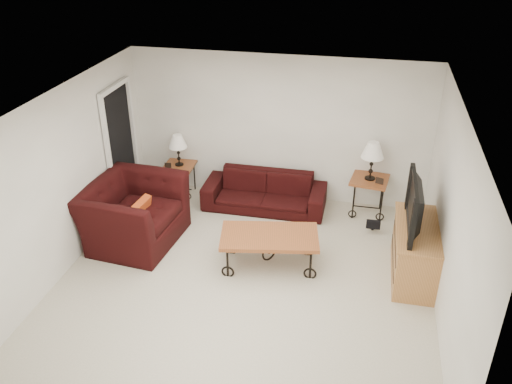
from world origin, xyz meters
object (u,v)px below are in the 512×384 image
sofa (264,192)px  backpack (374,219)px  television (421,206)px  coffee_table (269,250)px  side_table_right (368,196)px  armchair (133,213)px  tv_stand (415,252)px  side_table_left (180,179)px  lamp_right (372,161)px  lamp_left (178,150)px

sofa → backpack: 1.86m
television → coffee_table: bearing=-84.6°
sofa → side_table_right: 1.71m
side_table_right → coffee_table: bearing=-126.1°
armchair → sofa: bearing=-45.6°
coffee_table → tv_stand: bearing=5.3°
side_table_left → armchair: armchair is taller
side_table_left → television: (3.90, -1.61, 0.83)m
armchair → side_table_left: bearing=-1.1°
sofa → coffee_table: sofa is taller
lamp_right → side_table_right: bearing=0.0°
lamp_left → armchair: (-0.18, -1.58, -0.37)m
side_table_right → coffee_table: 2.22m
side_table_left → lamp_left: 0.56m
side_table_left → backpack: bearing=-9.1°
lamp_right → backpack: size_ratio=1.47×
side_table_left → side_table_right: bearing=0.0°
lamp_left → tv_stand: lamp_left is taller
coffee_table → tv_stand: 1.99m
lamp_left → coffee_table: size_ratio=0.41×
lamp_left → television: bearing=-22.4°
lamp_left → coffee_table: lamp_left is taller
sofa → armchair: bearing=-141.1°
coffee_table → television: bearing=5.4°
armchair → side_table_right: bearing=-59.8°
lamp_right → side_table_left: bearing=180.0°
lamp_right → armchair: bearing=-155.3°
lamp_left → television: (3.90, -1.61, 0.27)m
lamp_left → armchair: bearing=-96.6°
side_table_left → side_table_right: 3.25m
television → tv_stand: bearing=90.0°
side_table_left → lamp_right: bearing=0.0°
lamp_left → sofa: bearing=-6.6°
sofa → armchair: armchair is taller
side_table_right → sofa: bearing=-174.0°
backpack → coffee_table: bearing=-144.9°
tv_stand → lamp_left: bearing=157.7°
sofa → television: size_ratio=1.75×
side_table_right → lamp_left: lamp_left is taller
side_table_right → lamp_right: 0.64m
side_table_left → coffee_table: side_table_left is taller
sofa → side_table_left: (-1.55, 0.18, -0.02)m
coffee_table → armchair: size_ratio=0.93×
armchair → television: 4.14m
lamp_right → television: 1.74m
sofa → side_table_right: bearing=6.0°
television → backpack: television is taller
sofa → side_table_left: size_ratio=3.64×
side_table_left → armchair: (-0.18, -1.58, 0.19)m
side_table_left → lamp_left: (0.00, 0.00, 0.56)m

